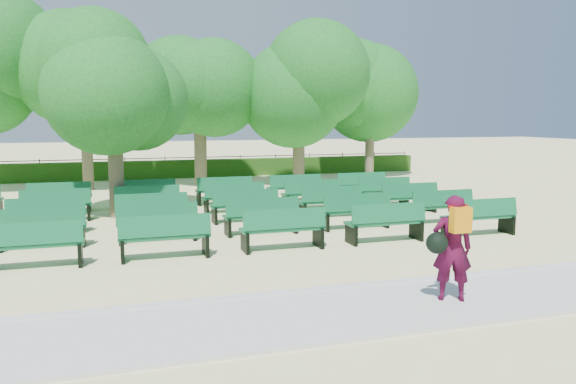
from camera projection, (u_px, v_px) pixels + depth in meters
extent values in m
plane|color=#F2E8A0|center=(249.00, 227.00, 15.95)|extent=(120.00, 120.00, 0.00)
cube|color=silver|center=(359.00, 311.00, 8.95)|extent=(30.00, 2.20, 0.06)
cube|color=silver|center=(332.00, 289.00, 10.04)|extent=(30.00, 0.12, 0.10)
cube|color=#285616|center=(186.00, 169.00, 29.12)|extent=(26.00, 0.70, 0.90)
cube|color=#105F35|center=(200.00, 208.00, 16.27)|extent=(2.00, 0.63, 0.07)
cube|color=#105F35|center=(201.00, 199.00, 16.02)|extent=(1.98, 0.23, 0.46)
cylinder|color=brown|center=(116.00, 169.00, 17.39)|extent=(0.47, 0.47, 2.99)
ellipsoid|color=#1E7024|center=(113.00, 84.00, 17.04)|extent=(4.07, 4.07, 3.67)
imported|color=#410923|center=(452.00, 248.00, 9.30)|extent=(0.76, 0.65, 1.78)
cube|color=orange|center=(461.00, 220.00, 9.04)|extent=(0.33, 0.17, 0.41)
sphere|color=black|center=(437.00, 243.00, 9.13)|extent=(0.36, 0.36, 0.36)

